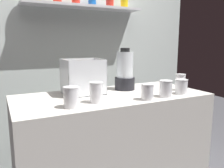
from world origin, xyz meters
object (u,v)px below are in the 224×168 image
Objects in this scene: juice_cup_pomegranate_right at (166,90)px; juice_cup_carrot_far_right at (181,88)px; juice_cup_pomegranate_rightmost at (180,83)px; juice_cup_mango_far_left at (71,99)px; juice_cup_pomegranate_left at (96,93)px; blender_pitcher at (125,72)px; juice_cup_carrot_middle at (147,93)px; carrot_display_bin at (84,83)px.

juice_cup_pomegranate_right reaches higher than juice_cup_carrot_far_right.
juice_cup_pomegranate_rightmost is (0.26, 0.13, 0.01)m from juice_cup_pomegranate_right.
juice_cup_mango_far_left reaches higher than juice_cup_carrot_far_right.
juice_cup_mango_far_left is at bearing -173.98° from juice_cup_pomegranate_rightmost.
juice_cup_mango_far_left is 0.94× the size of juice_cup_pomegranate_left.
blender_pitcher is 0.39m from juice_cup_carrot_middle.
juice_cup_mango_far_left is 1.14× the size of juice_cup_carrot_far_right.
juice_cup_carrot_middle is at bearing -95.99° from blender_pitcher.
blender_pitcher is 0.45m from juice_cup_pomegranate_rightmost.
juice_cup_carrot_far_right is at bearing 8.64° from juice_cup_pomegranate_right.
juice_cup_pomegranate_right is at bearing -37.42° from carrot_display_bin.
juice_cup_pomegranate_rightmost is at bearing -30.81° from blender_pitcher.
carrot_display_bin is at bearing 129.42° from juice_cup_carrot_middle.
juice_cup_carrot_far_right is at bearing -48.61° from blender_pitcher.
juice_cup_carrot_middle is (0.34, -0.08, -0.01)m from juice_cup_pomegranate_left.
carrot_display_bin is 0.60m from juice_cup_pomegranate_right.
carrot_display_bin is at bearing 58.87° from juice_cup_mango_far_left.
blender_pitcher reaches higher than juice_cup_carrot_far_right.
blender_pitcher is (0.35, -0.00, 0.06)m from carrot_display_bin.
blender_pitcher is 0.46m from juice_cup_carrot_far_right.
juice_cup_pomegranate_left is 0.35m from juice_cup_carrot_middle.
juice_cup_pomegranate_rightmost is (0.42, 0.14, 0.01)m from juice_cup_carrot_middle.
juice_cup_mango_far_left is 0.68m from juice_cup_pomegranate_right.
juice_cup_pomegranate_right is (0.68, -0.03, -0.00)m from juice_cup_mango_far_left.
juice_cup_pomegranate_left is at bearing -94.89° from carrot_display_bin.
juice_cup_mango_far_left is at bearing 174.89° from juice_cup_carrot_middle.
juice_cup_carrot_middle is 0.34m from juice_cup_carrot_far_right.
juice_cup_pomegranate_right is at bearing -171.36° from juice_cup_carrot_far_right.
carrot_display_bin reaches higher than juice_cup_pomegranate_right.
juice_cup_carrot_middle is 0.17m from juice_cup_pomegranate_right.
juice_cup_pomegranate_right reaches higher than juice_cup_carrot_middle.
blender_pitcher reaches higher than juice_cup_mango_far_left.
carrot_display_bin is 0.36m from blender_pitcher.
blender_pitcher is at bearing 149.19° from juice_cup_pomegranate_rightmost.
juice_cup_pomegranate_left is at bearing 171.91° from juice_cup_pomegranate_right.
carrot_display_bin is 2.29× the size of juice_cup_mango_far_left.
juice_cup_pomegranate_right is 1.07× the size of juice_cup_carrot_far_right.
juice_cup_mango_far_left is 0.94m from juice_cup_pomegranate_rightmost.
carrot_display_bin is at bearing 179.31° from blender_pitcher.
juice_cup_pomegranate_left reaches higher than juice_cup_mango_far_left.
blender_pitcher is 0.39m from juice_cup_pomegranate_right.
carrot_display_bin is 2.16× the size of juice_cup_pomegranate_left.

